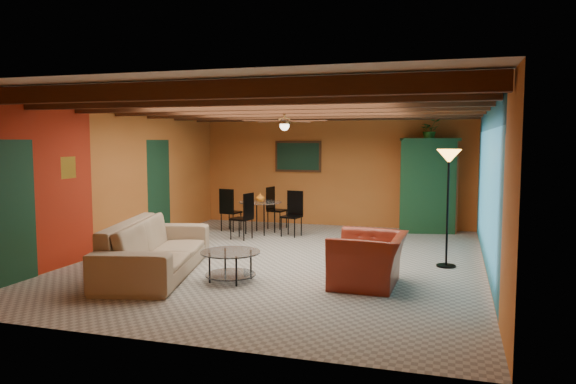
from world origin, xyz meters
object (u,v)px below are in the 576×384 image
(vase, at_px, (260,185))
(dining_table, at_px, (260,211))
(potted_plant, at_px, (430,130))
(armchair, at_px, (369,260))
(coffee_table, at_px, (231,266))
(floor_lamp, at_px, (448,208))
(armoire, at_px, (429,187))
(sofa, at_px, (156,247))

(vase, bearing_deg, dining_table, 0.00)
(dining_table, bearing_deg, potted_plant, 20.50)
(armchair, relative_size, coffee_table, 1.30)
(floor_lamp, bearing_deg, armoire, 97.52)
(floor_lamp, bearing_deg, dining_table, 152.06)
(floor_lamp, bearing_deg, potted_plant, 97.52)
(floor_lamp, bearing_deg, coffee_table, -148.13)
(sofa, xyz_separation_m, armchair, (3.21, 0.27, -0.04))
(dining_table, relative_size, armoire, 0.92)
(sofa, height_order, floor_lamp, floor_lamp)
(armchair, xyz_separation_m, armoire, (0.58, 4.91, 0.65))
(coffee_table, bearing_deg, armchair, 10.30)
(dining_table, xyz_separation_m, floor_lamp, (3.96, -2.10, 0.47))
(sofa, relative_size, armoire, 1.38)
(armchair, xyz_separation_m, dining_table, (-2.93, 3.60, 0.12))
(armchair, xyz_separation_m, vase, (-2.93, 3.60, 0.70))
(coffee_table, height_order, vase, vase)
(potted_plant, distance_m, vase, 3.93)
(armchair, height_order, vase, vase)
(vase, bearing_deg, armoire, 20.50)
(sofa, distance_m, dining_table, 3.88)
(armchair, distance_m, armoire, 4.99)
(armoire, xyz_separation_m, potted_plant, (0.00, 0.00, 1.25))
(dining_table, bearing_deg, armoire, 20.50)
(coffee_table, relative_size, potted_plant, 1.82)
(sofa, distance_m, armchair, 3.22)
(armchair, height_order, dining_table, dining_table)
(potted_plant, bearing_deg, armoire, 0.00)
(floor_lamp, xyz_separation_m, vase, (-3.96, 2.10, 0.12))
(sofa, bearing_deg, potted_plant, -50.42)
(potted_plant, bearing_deg, armchair, -96.73)
(coffee_table, bearing_deg, floor_lamp, 31.87)
(dining_table, bearing_deg, armchair, -50.87)
(armoire, bearing_deg, floor_lamp, -94.52)
(sofa, bearing_deg, coffee_table, -107.88)
(sofa, bearing_deg, armchair, -99.35)
(sofa, distance_m, coffee_table, 1.28)
(sofa, xyz_separation_m, vase, (0.29, 3.87, 0.66))
(armoire, distance_m, potted_plant, 1.25)
(potted_plant, relative_size, vase, 2.46)
(coffee_table, height_order, dining_table, dining_table)
(armoire, height_order, potted_plant, potted_plant)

